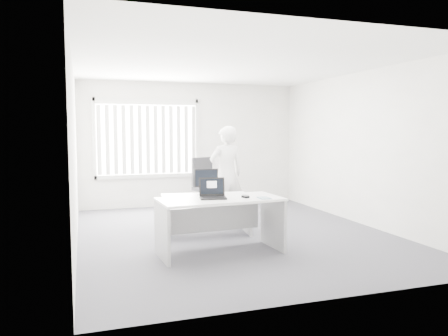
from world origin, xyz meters
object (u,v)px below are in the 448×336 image
object	(u,v)px
person	(226,174)
monitor	(206,181)
office_chair	(206,195)
desk_far	(206,206)
desk_near	(220,214)
laptop	(213,189)

from	to	relation	value
person	monitor	bearing A→B (deg)	39.61
office_chair	monitor	size ratio (longest dim) A/B	2.78
person	monitor	distance (m)	0.81
desk_far	office_chair	xyz separation A→B (m)	(0.55, 1.89, -0.11)
desk_near	monitor	distance (m)	1.42
office_chair	person	world-z (taller)	person
desk_near	laptop	bearing A→B (deg)	-176.46
desk_near	office_chair	size ratio (longest dim) A/B	1.53
person	office_chair	bearing A→B (deg)	-91.78
laptop	person	bearing A→B (deg)	76.92
monitor	laptop	bearing A→B (deg)	-98.95
person	desk_far	bearing A→B (deg)	45.94
laptop	monitor	xyz separation A→B (m)	(0.29, 1.39, -0.06)
desk_near	monitor	bearing A→B (deg)	78.81
laptop	monitor	size ratio (longest dim) A/B	0.87
person	monitor	size ratio (longest dim) A/B	4.35
office_chair	laptop	size ratio (longest dim) A/B	3.19
desk_near	monitor	size ratio (longest dim) A/B	4.24
office_chair	person	size ratio (longest dim) A/B	0.64
desk_near	office_chair	distance (m)	3.09
desk_far	person	size ratio (longest dim) A/B	0.84
desk_far	office_chair	distance (m)	1.97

